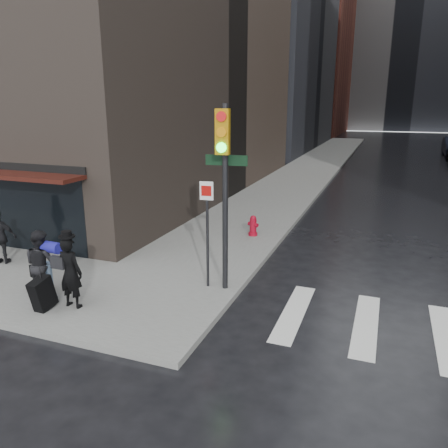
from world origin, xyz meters
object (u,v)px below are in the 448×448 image
Objects in this scene: man_greycoat at (0,237)px; traffic_light at (223,174)px; fire_hydrant at (253,226)px; man_jeans at (42,264)px; man_overcoat at (64,276)px.

traffic_light is (6.68, 0.54, 2.13)m from man_greycoat.
man_jeans is at bearing -116.04° from fire_hydrant.
man_greycoat is at bearing -11.52° from man_jeans.
man_jeans is 2.32× the size of fire_hydrant.
man_jeans is at bearing 131.64° from man_greycoat.
traffic_light is (3.88, 1.92, 2.08)m from man_jeans.
fire_hydrant is (-0.64, 4.71, -2.60)m from traffic_light.
man_overcoat is 1.10× the size of man_jeans.
fire_hydrant is at bearing 90.88° from traffic_light.
traffic_light is at bearing 162.47° from man_greycoat.
man_overcoat is 0.41× the size of traffic_light.
man_overcoat reaches higher than fire_hydrant.
man_overcoat is 1.16× the size of man_greycoat.
fire_hydrant is (6.05, 5.25, -0.47)m from man_greycoat.
traffic_light is at bearing -82.29° from fire_hydrant.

